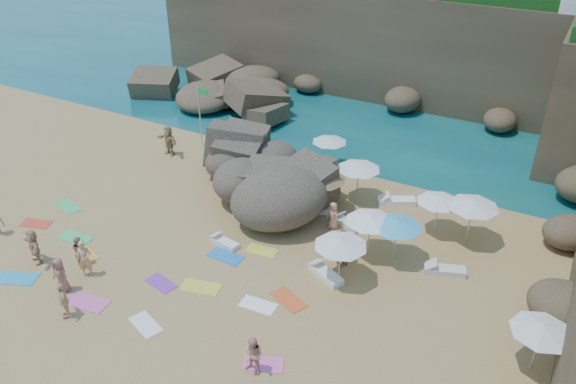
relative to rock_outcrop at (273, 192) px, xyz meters
The scene contains 47 objects.
ground 5.57m from the rock_outcrop, 86.05° to the right, with size 120.00×120.00×0.00m, color tan.
seawater 24.44m from the rock_outcrop, 89.10° to the left, with size 120.00×120.00×0.00m, color #0C4751.
cliff_back 19.99m from the rock_outcrop, 83.01° to the left, with size 44.00×8.00×8.00m, color brown.
rock_promontory 14.89m from the rock_outcrop, 135.47° to the left, with size 12.00×7.00×2.00m, color brown, non-canonical shape.
marina_masts 29.43m from the rock_outcrop, 123.40° to the left, with size 3.10×0.10×6.00m.
rock_outcrop is the anchor object (origin of this frame).
flag_pole 8.09m from the rock_outcrop, 156.27° to the left, with size 0.79×0.08×4.07m.
parasol_0 4.89m from the rock_outcrop, 71.92° to the left, with size 2.09×2.09×1.98m.
parasol_1 3.83m from the rock_outcrop, ahead, with size 2.35×2.35×2.23m.
parasol_2 10.87m from the rock_outcrop, ahead, with size 2.47×2.47×2.33m.
parasol_3 9.26m from the rock_outcrop, ahead, with size 2.18×2.18×2.06m.
parasol_5 5.11m from the rock_outcrop, 20.01° to the left, with size 2.36×2.36×2.23m.
parasol_6 3.95m from the rock_outcrop, ahead, with size 2.46×2.46×2.33m.
parasol_7 7.64m from the rock_outcrop, 22.45° to the right, with size 2.31×2.31×2.19m.
parasol_9 8.54m from the rock_outcrop, 39.19° to the right, with size 2.34×2.34×2.22m.
parasol_10 8.68m from the rock_outcrop, 18.20° to the right, with size 2.32×2.32×2.19m.
parasol_11 16.13m from the rock_outcrop, 23.67° to the right, with size 2.24×2.24×2.12m.
lounger_0 3.05m from the rock_outcrop, 12.18° to the right, with size 1.88×0.63×0.29m, color white.
lounger_1 5.09m from the rock_outcrop, 12.26° to the right, with size 1.75×0.58×0.27m, color silver.
lounger_2 6.86m from the rock_outcrop, 18.50° to the left, with size 2.00×0.67×0.31m, color white.
lounger_3 5.48m from the rock_outcrop, 85.09° to the right, with size 1.56×0.52×0.24m, color white.
lounger_4 7.88m from the rock_outcrop, 42.33° to the right, with size 1.86×0.62×0.29m, color white.
lounger_5 10.70m from the rock_outcrop, 13.40° to the right, with size 1.82×0.61×0.28m, color silver.
towel_0 13.55m from the rock_outcrop, 117.09° to the right, with size 1.82×0.91×0.03m, color #2593C6.
towel_1 11.91m from the rock_outcrop, 100.85° to the right, with size 1.85×0.92×0.03m, color #E6599E.
towel_2 10.48m from the rock_outcrop, 117.65° to the right, with size 1.47×0.74×0.03m, color orange.
towel_3 10.62m from the rock_outcrop, 126.27° to the right, with size 1.73×0.87×0.03m, color #37C063.
towel_4 8.73m from the rock_outcrop, 80.91° to the right, with size 1.72×0.86×0.03m, color gold.
towel_5 9.37m from the rock_outcrop, 63.52° to the right, with size 1.54×0.77×0.03m, color white.
towel_6 9.23m from the rock_outcrop, 91.93° to the right, with size 1.47×0.73×0.03m, color purple.
towel_7 12.47m from the rock_outcrop, 136.23° to the right, with size 1.52×0.76×0.03m, color red.
towel_8 6.33m from the rock_outcrop, 80.27° to the right, with size 1.70×0.85×0.03m, color #2371BC.
towel_9 12.55m from the rock_outcrop, 61.43° to the right, with size 1.52×0.76×0.03m, color #ED5C9D.
towel_10 9.06m from the rock_outcrop, 55.58° to the right, with size 1.64×0.82×0.03m, color #E05123.
towel_11 11.07m from the rock_outcrop, 143.12° to the right, with size 1.61×0.80×0.03m, color #36BD63.
towel_12 5.54m from the rock_outcrop, 65.23° to the right, with size 1.47×0.73×0.03m, color yellow.
towel_13 11.56m from the rock_outcrop, 85.95° to the right, with size 1.53×0.76×0.03m, color white.
person_stand_0 11.00m from the rock_outcrop, 108.77° to the right, with size 0.67×0.44×1.83m, color tan.
person_stand_1 10.84m from the rock_outcrop, 114.29° to the right, with size 0.71×0.55×1.45m, color #A77F53.
person_stand_2 2.03m from the rock_outcrop, 110.35° to the left, with size 0.94×0.39×1.45m, color tan.
person_stand_3 7.40m from the rock_outcrop, 34.61° to the right, with size 1.12×0.47×1.92m, color #996F4C.
person_stand_4 4.79m from the rock_outcrop, 20.03° to the right, with size 0.72×0.39×1.47m, color tan.
person_stand_5 8.21m from the rock_outcrop, behind, with size 1.79×0.51×1.93m, color #A48152.
person_lie_1 12.89m from the rock_outcrop, 100.35° to the right, with size 0.94×1.60×0.39m, color #EAC385.
person_lie_2 12.19m from the rock_outcrop, 107.46° to the right, with size 0.81×1.65×0.44m, color #8E5847.
person_lie_3 12.50m from the rock_outcrop, 120.39° to the right, with size 1.58×1.71×0.45m, color tan.
person_lie_5 12.95m from the rock_outcrop, 62.76° to the right, with size 0.77×1.58×0.60m, color #DF947E.
Camera 1 is at (13.48, -17.83, 15.91)m, focal length 35.00 mm.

